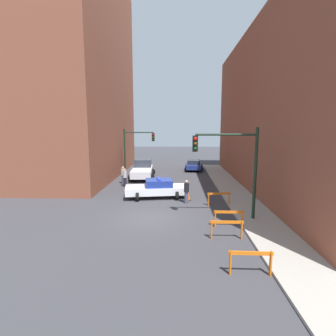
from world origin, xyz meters
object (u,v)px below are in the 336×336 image
traffic_light_far (134,145)px  police_car (157,188)px  pedestrian_sidewalk (186,191)px  barrier_front (251,259)px  barrier_corner (219,197)px  parked_car_near (194,165)px  traffic_light_near (235,160)px  barrier_mid (227,226)px  pedestrian_corner (123,175)px  traffic_cone (188,196)px  pedestrian_crossing (125,177)px  barrier_back (229,216)px  white_truck (142,170)px

traffic_light_far → police_car: 10.32m
police_car → pedestrian_sidewalk: bearing=-132.4°
barrier_front → barrier_corner: same height
parked_car_near → traffic_light_near: bearing=-82.3°
traffic_light_far → barrier_mid: 18.54m
pedestrian_corner → barrier_mid: size_ratio=1.04×
pedestrian_corner → traffic_cone: bearing=15.5°
pedestrian_crossing → pedestrian_corner: (-0.44, 1.24, 0.00)m
barrier_back → parked_car_near: bearing=92.2°
pedestrian_sidewalk → barrier_corner: 2.27m
police_car → traffic_cone: police_car is taller
traffic_light_far → pedestrian_sidewalk: size_ratio=3.13×
barrier_mid → barrier_corner: (0.47, 5.51, 0.00)m
traffic_light_near → pedestrian_crossing: traffic_light_near is taller
pedestrian_crossing → barrier_mid: (7.16, -11.10, -0.24)m
traffic_light_near → pedestrian_sidewalk: size_ratio=3.13×
pedestrian_crossing → barrier_corner: 9.46m
traffic_light_near → barrier_corner: (-0.37, 2.87, -2.91)m
pedestrian_corner → pedestrian_sidewalk: same height
pedestrian_corner → pedestrian_sidewalk: (5.86, -6.36, 0.00)m
traffic_light_far → pedestrian_corner: bearing=-95.0°
barrier_back → pedestrian_crossing: bearing=128.3°
white_truck → traffic_cone: (4.56, -8.62, -0.59)m
pedestrian_corner → pedestrian_sidewalk: bearing=11.2°
traffic_light_near → pedestrian_sidewalk: 4.99m
pedestrian_crossing → barrier_mid: bearing=10.4°
traffic_cone → traffic_light_near: bearing=-59.3°
traffic_light_far → barrier_corner: traffic_light_far is taller
white_truck → barrier_corner: (6.60, -9.81, -0.29)m
pedestrian_crossing → pedestrian_sidewalk: 7.46m
pedestrian_sidewalk → barrier_front: size_ratio=1.04×
barrier_front → traffic_cone: size_ratio=2.44×
traffic_light_far → barrier_corner: 13.97m
parked_car_near → pedestrian_crossing: 11.85m
traffic_light_near → barrier_front: size_ratio=3.25×
traffic_light_near → pedestrian_crossing: size_ratio=3.13×
barrier_mid → barrier_corner: same height
traffic_light_near → parked_car_near: traffic_light_near is taller
parked_car_near → pedestrian_sidewalk: pedestrian_sidewalk is taller
white_truck → pedestrian_sidewalk: size_ratio=3.32×
white_truck → barrier_mid: bearing=-71.7°
police_car → pedestrian_sidewalk: pedestrian_sidewalk is taller
white_truck → pedestrian_sidewalk: (4.40, -9.34, -0.04)m
police_car → barrier_back: (4.34, -5.91, -0.11)m
pedestrian_crossing → barrier_back: (7.55, -9.57, -0.24)m
traffic_light_near → pedestrian_corner: size_ratio=3.13×
barrier_front → barrier_mid: same height
white_truck → pedestrian_corner: 3.32m
police_car → white_truck: size_ratio=0.89×
traffic_light_far → traffic_light_near: bearing=-60.5°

